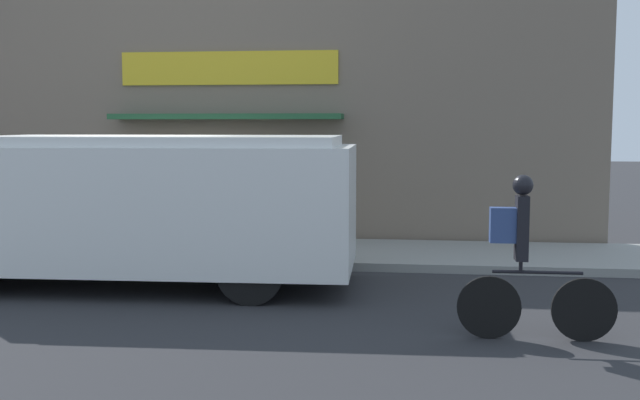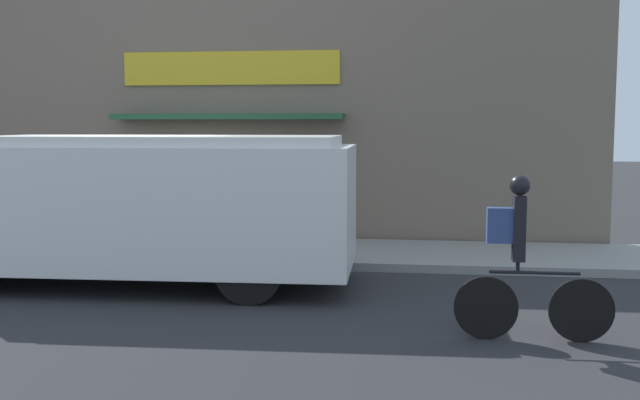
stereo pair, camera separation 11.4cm
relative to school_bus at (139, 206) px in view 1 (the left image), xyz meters
The scene contains 6 objects.
ground_plane 1.76m from the school_bus, 106.43° to the left, with size 70.00×70.00×0.00m, color #2B2B2D.
sidewalk 2.76m from the school_bus, 98.81° to the left, with size 28.00×2.40×0.13m.
storefront 4.19m from the school_bus, 95.48° to the left, with size 15.05×0.76×5.21m.
school_bus is the anchor object (origin of this frame).
cyclist 5.26m from the school_bus, 22.57° to the right, with size 1.61×0.21×1.71m.
trash_bin 3.20m from the school_bus, 60.08° to the left, with size 0.52×0.52×0.82m.
Camera 1 is at (4.07, -11.08, 2.22)m, focal length 42.00 mm.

